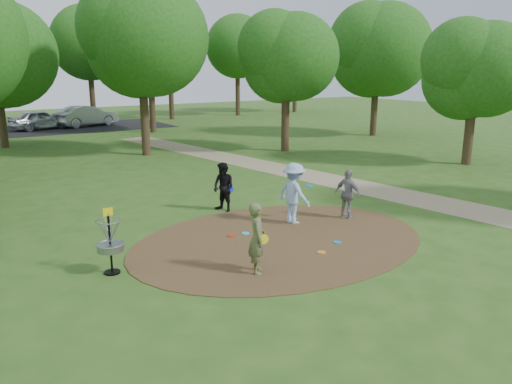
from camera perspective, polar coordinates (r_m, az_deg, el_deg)
ground at (r=13.57m, az=2.78°, el=-5.54°), size 100.00×100.00×0.00m
dirt_clearing at (r=13.57m, az=2.79°, el=-5.50°), size 8.40×8.40×0.02m
footpath at (r=19.23m, az=15.08°, el=-0.11°), size 7.55×39.89×0.01m
parking_lot at (r=41.69m, az=-19.89°, el=6.95°), size 14.00×8.00×0.01m
player_observer_with_disc at (r=11.24m, az=0.12°, el=-5.31°), size 0.63×0.71×1.64m
player_throwing_with_disc at (r=14.84m, az=4.37°, el=-0.16°), size 1.12×1.26×1.83m
player_walking_with_disc at (r=16.10m, az=-3.73°, el=0.55°), size 0.79×0.91×1.60m
player_waiting_with_disc at (r=15.54m, az=10.46°, el=-0.23°), size 0.58×0.97×1.56m
disc_ground_cyan at (r=14.04m, az=-1.21°, el=-4.73°), size 0.22×0.22×0.02m
disc_ground_blue at (r=13.51m, az=9.28°, el=-5.68°), size 0.22×0.22×0.02m
disc_ground_red at (r=13.84m, az=-2.90°, el=-5.02°), size 0.22×0.22×0.02m
car_left at (r=41.23m, az=-23.49°, el=7.59°), size 4.64×2.81×1.48m
car_right at (r=42.22m, az=-18.79°, el=8.23°), size 5.24×3.21×1.63m
disc_ground_orange at (r=12.75m, az=7.49°, el=-6.84°), size 0.22×0.22×0.02m
disc_golf_basket at (r=11.65m, az=-16.38°, el=-4.91°), size 0.63×0.63×1.54m
tree_ring at (r=22.64m, az=-10.78°, el=15.60°), size 37.44×45.61×9.18m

